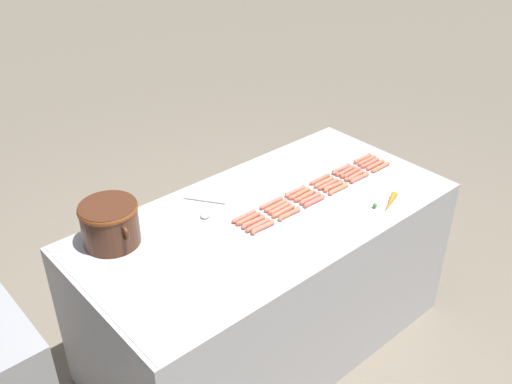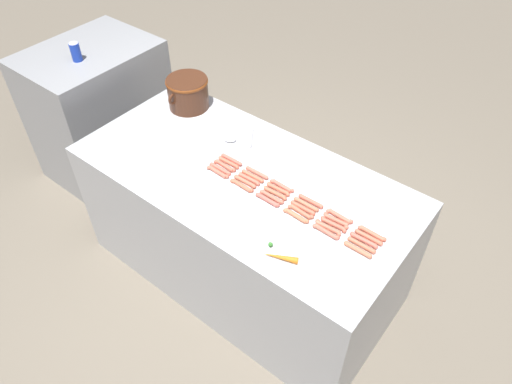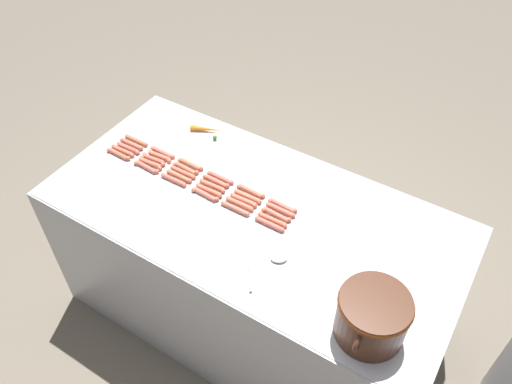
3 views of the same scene
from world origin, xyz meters
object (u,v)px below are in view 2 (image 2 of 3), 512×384
at_px(hot_dog_1, 326,232).
at_px(hot_dog_4, 242,186).
at_px(hot_dog_9, 272,197).
at_px(soda_can, 76,52).
at_px(hot_dog_6, 362,245).
at_px(hot_dog_23, 229,163).
at_px(hot_dog_0, 358,250).
at_px(hot_dog_14, 303,208).
at_px(hot_dog_8, 301,212).
at_px(hot_dog_17, 225,166).
at_px(hot_dog_29, 232,160).
at_px(hot_dog_13, 334,224).
at_px(hot_dog_24, 372,234).
at_px(hot_dog_5, 218,172).
at_px(hot_dog_19, 336,220).
at_px(hot_dog_25, 339,216).
at_px(hot_dog_28, 257,173).
at_px(hot_dog_2, 296,216).
at_px(serving_spoon, 238,138).
at_px(hot_dog_26, 311,201).
at_px(hot_dog_7, 328,228).
at_px(hot_dog_27, 282,186).
at_px(hot_dog_11, 220,169).
at_px(hot_dog_16, 249,179).
at_px(hot_dog_12, 364,240).
at_px(back_cabinet, 101,112).
at_px(hot_dog_10, 245,182).
at_px(hot_dog_21, 278,189).
at_px(hot_dog_22, 253,176).
at_px(carrot, 279,256).
at_px(hot_dog_3, 267,200).
at_px(hot_dog_20, 306,204).

xyz_separation_m(hot_dog_1, hot_dog_4, (-0.00, 0.52, 0.00)).
xyz_separation_m(hot_dog_9, soda_can, (0.12, 1.72, 0.21)).
xyz_separation_m(hot_dog_6, hot_dog_23, (0.07, 0.88, 0.00)).
xyz_separation_m(hot_dog_0, soda_can, (0.15, 2.24, 0.21)).
bearing_deg(hot_dog_14, hot_dog_8, -167.42).
distance_m(hot_dog_17, hot_dog_29, 0.06).
relative_size(hot_dog_13, hot_dog_17, 1.00).
xyz_separation_m(hot_dog_17, hot_dog_24, (0.06, -0.88, 0.00)).
bearing_deg(hot_dog_24, hot_dog_13, 109.92).
relative_size(hot_dog_5, hot_dog_19, 1.00).
height_order(hot_dog_0, hot_dog_25, same).
bearing_deg(hot_dog_13, hot_dog_19, 7.51).
xyz_separation_m(hot_dog_28, soda_can, (0.02, 1.54, 0.21)).
xyz_separation_m(hot_dog_2, hot_dog_28, (0.13, 0.35, 0.00)).
relative_size(hot_dog_4, serving_spoon, 0.61).
height_order(hot_dog_13, hot_dog_26, same).
bearing_deg(serving_spoon, soda_can, 96.92).
height_order(hot_dog_7, hot_dog_27, same).
height_order(hot_dog_0, hot_dog_4, same).
relative_size(hot_dog_19, hot_dog_23, 1.00).
relative_size(hot_dog_0, hot_dog_11, 1.00).
relative_size(hot_dog_9, hot_dog_16, 1.00).
bearing_deg(hot_dog_2, hot_dog_12, -78.67).
relative_size(back_cabinet, hot_dog_12, 6.85).
relative_size(hot_dog_11, hot_dog_12, 1.00).
distance_m(hot_dog_10, hot_dog_29, 0.20).
relative_size(hot_dog_24, serving_spoon, 0.61).
xyz_separation_m(hot_dog_13, hot_dog_26, (0.06, 0.18, 0.00)).
height_order(hot_dog_5, hot_dog_26, same).
relative_size(hot_dog_2, soda_can, 1.19).
bearing_deg(hot_dog_24, hot_dog_17, 94.15).
xyz_separation_m(hot_dog_21, soda_can, (0.05, 1.71, 0.21)).
bearing_deg(hot_dog_14, hot_dog_0, -100.48).
bearing_deg(hot_dog_22, hot_dog_4, -179.38).
bearing_deg(hot_dog_19, hot_dog_21, 89.71).
relative_size(hot_dog_7, carrot, 0.86).
relative_size(back_cabinet, hot_dog_3, 6.85).
bearing_deg(hot_dog_27, hot_dog_9, -175.57).
xyz_separation_m(hot_dog_5, soda_can, (0.15, 1.37, 0.21)).
xyz_separation_m(hot_dog_1, hot_dog_25, (0.13, 0.00, 0.00)).
relative_size(hot_dog_22, soda_can, 1.19).
bearing_deg(hot_dog_25, back_cabinet, 86.35).
relative_size(hot_dog_4, hot_dog_14, 1.00).
bearing_deg(hot_dog_5, hot_dog_22, -61.55).
relative_size(hot_dog_9, hot_dog_26, 1.00).
height_order(hot_dog_1, hot_dog_25, same).
bearing_deg(soda_can, hot_dog_1, -94.10).
distance_m(hot_dog_12, hot_dog_17, 0.87).
bearing_deg(hot_dog_0, hot_dog_20, 74.81).
distance_m(hot_dog_23, hot_dog_25, 0.70).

